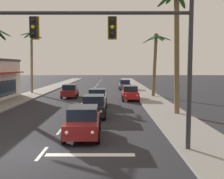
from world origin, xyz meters
TOP-DOWN VIEW (x-y plane):
  - ground_plane at (0.00, 0.00)m, footprint 220.00×220.00m
  - sidewalk_right at (7.80, 20.00)m, footprint 3.20×110.00m
  - sidewalk_left at (-7.80, 20.00)m, footprint 3.20×110.00m
  - lane_markings at (0.46, 20.45)m, footprint 4.28×89.94m
  - traffic_signal_mast at (3.36, -0.13)m, footprint 10.79×0.41m
  - sedan_lead_at_stop_bar at (1.56, 2.61)m, footprint 2.04×4.49m
  - sedan_third_in_queue at (1.75, 8.78)m, footprint 1.99×4.47m
  - sedan_fifth_in_queue at (1.68, 14.95)m, footprint 2.02×4.48m
  - sedan_oncoming_far at (-2.12, 21.84)m, footprint 2.07×4.50m
  - sedan_parked_nearest_kerb at (5.32, 33.65)m, footprint 2.05×4.49m
  - sedan_parked_mid_kerb at (5.30, 19.32)m, footprint 1.97×4.46m
  - palm_left_third at (-8.36, 27.14)m, footprint 3.02×3.08m
  - palm_right_second at (8.31, 9.54)m, footprint 4.61×4.64m
  - palm_right_third at (8.67, 22.55)m, footprint 3.72×3.50m

SIDE VIEW (x-z plane):
  - ground_plane at x=0.00m, z-range 0.00..0.00m
  - lane_markings at x=0.46m, z-range 0.00..0.01m
  - sidewalk_right at x=7.80m, z-range 0.00..0.14m
  - sidewalk_left at x=-7.80m, z-range 0.00..0.14m
  - sedan_lead_at_stop_bar at x=1.56m, z-range 0.01..1.69m
  - sedan_third_in_queue at x=1.75m, z-range 0.01..1.69m
  - sedan_fifth_in_queue at x=1.68m, z-range 0.01..1.69m
  - sedan_oncoming_far at x=-2.12m, z-range 0.01..1.69m
  - sedan_parked_nearest_kerb at x=5.32m, z-range 0.01..1.69m
  - sedan_parked_mid_kerb at x=5.30m, z-range 0.01..1.69m
  - traffic_signal_mast at x=3.36m, z-range 1.47..8.61m
  - palm_right_third at x=8.67m, z-range 1.33..9.44m
  - palm_left_third at x=-8.36m, z-range 1.73..10.74m
  - palm_right_second at x=8.31m, z-range 1.84..12.06m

